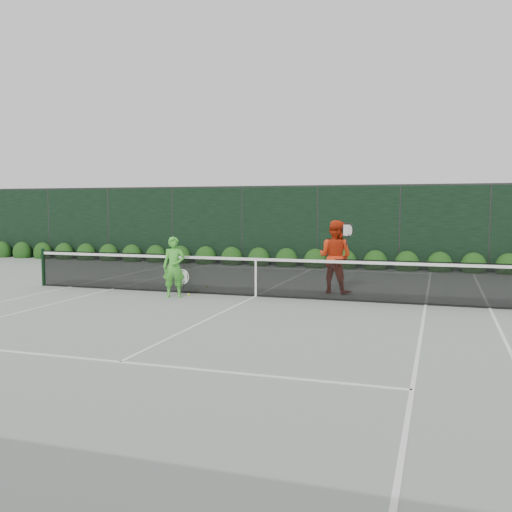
% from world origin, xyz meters
% --- Properties ---
extents(ground, '(80.00, 80.00, 0.00)m').
position_xyz_m(ground, '(0.00, 0.00, 0.00)').
color(ground, gray).
rests_on(ground, ground).
extents(tennis_net, '(12.90, 0.10, 1.07)m').
position_xyz_m(tennis_net, '(-0.02, 0.00, 0.53)').
color(tennis_net, black).
rests_on(tennis_net, ground).
extents(player_woman, '(0.67, 0.53, 1.51)m').
position_xyz_m(player_woman, '(-1.93, -0.69, 0.76)').
color(player_woman, green).
rests_on(player_woman, ground).
extents(player_man, '(1.09, 0.96, 1.91)m').
position_xyz_m(player_man, '(1.79, 1.21, 0.96)').
color(player_man, red).
rests_on(player_man, ground).
extents(court_lines, '(11.03, 23.83, 0.01)m').
position_xyz_m(court_lines, '(0.00, 0.00, 0.01)').
color(court_lines, white).
rests_on(court_lines, ground).
extents(windscreen_fence, '(32.00, 21.07, 3.06)m').
position_xyz_m(windscreen_fence, '(0.00, -2.71, 1.51)').
color(windscreen_fence, black).
rests_on(windscreen_fence, ground).
extents(hedge_row, '(31.66, 0.65, 0.94)m').
position_xyz_m(hedge_row, '(-0.00, 7.15, 0.23)').
color(hedge_row, '#14380F').
rests_on(hedge_row, ground).
extents(tennis_balls, '(0.21, 1.57, 0.07)m').
position_xyz_m(tennis_balls, '(-1.69, 0.26, 0.03)').
color(tennis_balls, '#E6F737').
rests_on(tennis_balls, ground).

